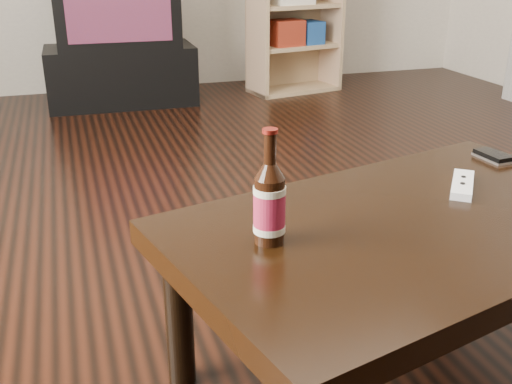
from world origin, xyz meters
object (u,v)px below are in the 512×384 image
object	(u,v)px
bookshelf	(293,2)
coffee_table	(416,239)
tv	(115,0)
tv_stand	(122,75)
remote	(462,185)
beer_bottle	(269,204)
phone	(493,156)

from	to	relation	value
bookshelf	coffee_table	bearing A→B (deg)	-117.05
tv	coffee_table	xyz separation A→B (m)	(0.38, -3.20, -0.32)
tv_stand	coffee_table	size ratio (longest dim) A/B	0.77
tv	remote	world-z (taller)	tv
tv	beer_bottle	distance (m)	3.21
tv	bookshelf	size ratio (longest dim) A/B	0.64
bookshelf	beer_bottle	distance (m)	3.49
tv	beer_bottle	bearing A→B (deg)	-88.86
bookshelf	remote	world-z (taller)	bookshelf
bookshelf	phone	distance (m)	2.97
bookshelf	remote	xyz separation A→B (m)	(-0.70, -3.10, -0.21)
tv_stand	beer_bottle	world-z (taller)	beer_bottle
tv	phone	world-z (taller)	tv
coffee_table	beer_bottle	bearing A→B (deg)	-178.12
tv_stand	coffee_table	bearing A→B (deg)	-82.09
tv_stand	phone	distance (m)	3.02
coffee_table	beer_bottle	distance (m)	0.41
coffee_table	tv	bearing A→B (deg)	96.82
phone	bookshelf	bearing A→B (deg)	76.23
phone	remote	size ratio (longest dim) A/B	0.67
coffee_table	tv_stand	bearing A→B (deg)	96.81
beer_bottle	remote	distance (m)	0.61
tv_stand	bookshelf	bearing A→B (deg)	2.23
bookshelf	coffee_table	xyz separation A→B (m)	(-0.91, -3.22, -0.28)
tv_stand	bookshelf	xyz separation A→B (m)	(1.29, 0.03, 0.46)
coffee_table	remote	distance (m)	0.25
remote	bookshelf	bearing A→B (deg)	115.15
bookshelf	tv	bearing A→B (deg)	169.96
tv	phone	bearing A→B (deg)	-73.01
tv	bookshelf	bearing A→B (deg)	2.29
phone	coffee_table	bearing A→B (deg)	-150.48
tv	beer_bottle	xyz separation A→B (m)	(0.00, -3.21, -0.17)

